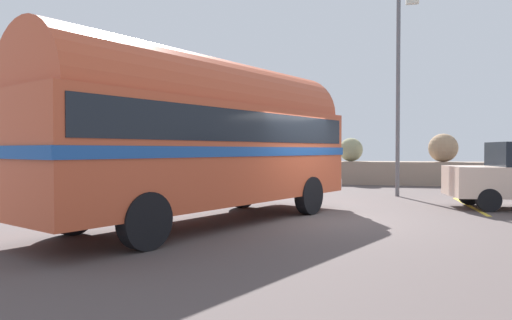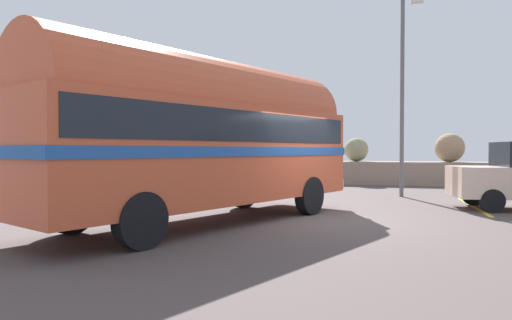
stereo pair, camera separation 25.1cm
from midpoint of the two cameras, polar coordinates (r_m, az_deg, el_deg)
The scene contains 4 objects.
ground at distance 10.98m, azimuth 8.76°, elevation -7.39°, with size 32.00×26.00×0.02m.
breakwater at distance 22.62m, azimuth 12.51°, elevation -1.19°, with size 31.36×1.83×2.41m.
vintage_coach at distance 10.21m, azimuth -5.63°, elevation 3.45°, with size 5.70×8.81×3.70m.
lamp_post at distance 16.97m, azimuth 18.49°, elevation 9.05°, with size 0.81×0.80×7.13m.
Camera 2 is at (1.23, -10.77, 1.66)m, focal length 31.86 mm.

